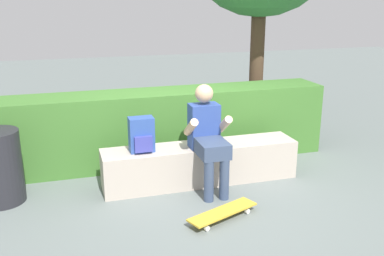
% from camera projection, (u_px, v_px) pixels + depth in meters
% --- Properties ---
extents(ground_plane, '(24.00, 24.00, 0.00)m').
position_uv_depth(ground_plane, '(208.00, 191.00, 5.15)').
color(ground_plane, slate).
extents(bench_main, '(2.36, 0.46, 0.47)m').
position_uv_depth(bench_main, '(201.00, 164.00, 5.33)').
color(bench_main, '#B5A89A').
rests_on(bench_main, ground).
extents(person_skater, '(0.49, 0.62, 1.22)m').
position_uv_depth(person_skater, '(208.00, 135.00, 5.01)').
color(person_skater, '#2D4793').
rests_on(person_skater, ground).
extents(skateboard_near_person, '(0.82, 0.49, 0.09)m').
position_uv_depth(skateboard_near_person, '(223.00, 212.00, 4.48)').
color(skateboard_near_person, gold).
rests_on(skateboard_near_person, ground).
extents(backpack_on_bench, '(0.28, 0.23, 0.40)m').
position_uv_depth(backpack_on_bench, '(142.00, 135.00, 5.00)').
color(backpack_on_bench, '#2D4C99').
rests_on(backpack_on_bench, bench_main).
extents(hedge_row, '(4.60, 0.64, 0.97)m').
position_uv_depth(hedge_row, '(159.00, 127.00, 5.95)').
color(hedge_row, '#3E722D').
rests_on(hedge_row, ground).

